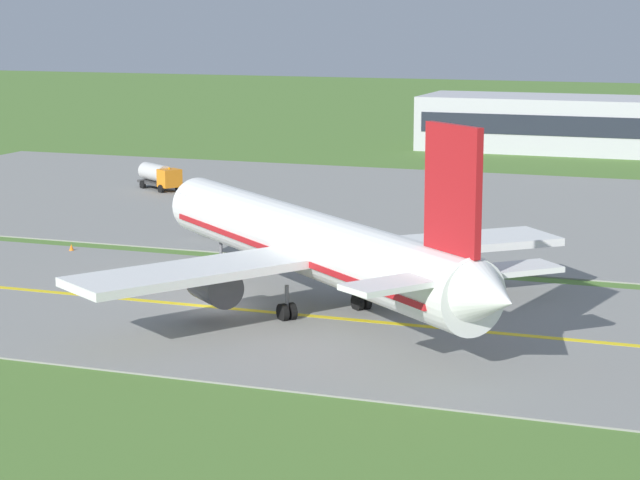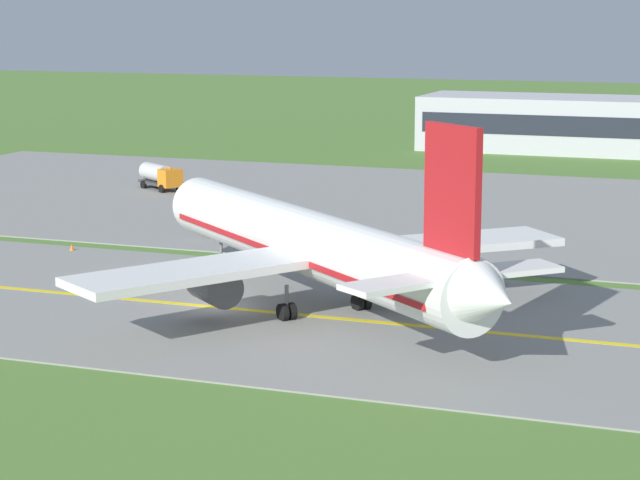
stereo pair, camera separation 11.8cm
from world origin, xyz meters
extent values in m
plane|color=#517A33|center=(0.00, 0.00, 0.00)|extent=(500.00, 500.00, 0.00)
cube|color=gray|center=(0.00, 0.00, 0.05)|extent=(240.00, 28.00, 0.10)
cube|color=gray|center=(10.00, 42.00, 0.05)|extent=(140.00, 52.00, 0.10)
cube|color=yellow|center=(0.00, 0.00, 0.11)|extent=(220.00, 0.60, 0.01)
cylinder|color=white|center=(5.21, 2.00, 4.20)|extent=(28.47, 25.10, 4.00)
cone|color=white|center=(-8.64, 13.81, 4.20)|extent=(4.44, 4.58, 3.80)
cone|color=white|center=(19.22, -9.93, 4.60)|extent=(4.64, 4.66, 3.40)
cube|color=red|center=(5.21, 2.00, 3.70)|extent=(26.45, 23.39, 0.36)
cube|color=#1E232D|center=(-6.96, 12.38, 4.90)|extent=(3.58, 3.76, 0.70)
cube|color=white|center=(1.37, -5.90, 3.70)|extent=(12.10, 15.23, 0.50)
cylinder|color=#47474C|center=(1.15, -3.08, 2.30)|extent=(4.08, 3.96, 2.30)
cylinder|color=black|center=(-0.07, -2.04, 2.30)|extent=(1.55, 1.76, 2.10)
cube|color=white|center=(12.40, 7.04, 3.70)|extent=(14.41, 13.54, 0.50)
cylinder|color=#47474C|center=(9.58, 6.82, 2.30)|extent=(4.08, 3.96, 2.30)
cylinder|color=black|center=(8.36, 7.86, 2.30)|extent=(1.55, 1.76, 2.10)
cube|color=red|center=(16.63, -7.73, 9.45)|extent=(3.61, 3.16, 6.50)
cube|color=white|center=(14.71, -10.29, 5.00)|extent=(5.37, 6.31, 0.30)
cube|color=white|center=(18.86, -5.42, 5.00)|extent=(6.00, 5.87, 0.30)
cylinder|color=slate|center=(-4.68, 10.43, 1.38)|extent=(0.24, 0.24, 1.65)
cylinder|color=black|center=(-4.68, 10.43, 0.55)|extent=(1.06, 0.98, 1.10)
cylinder|color=slate|center=(5.05, -1.28, 1.38)|extent=(0.24, 0.24, 1.65)
cylinder|color=black|center=(4.87, -1.48, 0.55)|extent=(1.06, 0.98, 1.10)
cylinder|color=black|center=(5.23, -1.07, 0.55)|extent=(1.06, 0.98, 1.10)
cylinder|color=slate|center=(8.42, 2.68, 1.38)|extent=(0.24, 0.24, 1.65)
cylinder|color=black|center=(8.24, 2.47, 0.55)|extent=(1.06, 0.98, 1.10)
cylinder|color=black|center=(8.60, 2.89, 0.55)|extent=(1.06, 0.98, 1.10)
cube|color=orange|center=(-25.25, 42.51, 1.50)|extent=(2.61, 2.66, 1.80)
cube|color=#1E232D|center=(-24.61, 42.09, 1.81)|extent=(1.12, 1.60, 0.81)
cylinder|color=silver|center=(-27.74, 44.18, 1.75)|extent=(4.49, 3.83, 1.80)
cube|color=#383838|center=(-27.74, 44.18, 0.72)|extent=(4.66, 4.08, 0.24)
cylinder|color=orange|center=(-25.25, 42.51, 2.50)|extent=(0.20, 0.20, 0.18)
cylinder|color=black|center=(-24.69, 43.34, 0.45)|extent=(0.91, 0.75, 0.90)
cylinder|color=black|center=(-25.80, 41.68, 0.45)|extent=(0.91, 0.75, 0.90)
cylinder|color=black|center=(-27.85, 45.52, 0.45)|extent=(0.91, 0.75, 0.90)
cylinder|color=black|center=(-29.02, 43.78, 0.45)|extent=(0.91, 0.75, 0.90)
cube|color=red|center=(-8.59, 25.60, 1.50)|extent=(2.54, 2.44, 1.80)
cube|color=#1E232D|center=(-8.29, 26.31, 1.81)|extent=(1.74, 0.83, 0.81)
cylinder|color=silver|center=(-9.76, 22.84, 1.75)|extent=(3.30, 4.57, 1.80)
cube|color=#383838|center=(-9.76, 22.84, 0.72)|extent=(3.57, 4.69, 0.24)
cylinder|color=orange|center=(-8.59, 25.60, 2.50)|extent=(0.20, 0.20, 0.18)
cylinder|color=black|center=(-9.51, 25.99, 0.45)|extent=(0.63, 0.95, 0.90)
cylinder|color=black|center=(-7.67, 25.21, 0.45)|extent=(0.63, 0.95, 0.90)
cylinder|color=black|center=(-11.05, 22.48, 0.45)|extent=(0.63, 0.95, 0.90)
cylinder|color=black|center=(-9.12, 21.66, 0.45)|extent=(0.63, 0.95, 0.90)
cube|color=#B2B2B7|center=(13.60, 93.68, 3.54)|extent=(51.58, 13.64, 7.09)
cube|color=#1E232D|center=(13.60, 86.81, 3.90)|extent=(49.52, 0.10, 2.55)
cone|color=orange|center=(-18.32, 12.58, 0.30)|extent=(0.44, 0.44, 0.60)
camera|label=1|loc=(31.16, -66.43, 18.31)|focal=68.02mm
camera|label=2|loc=(31.27, -66.39, 18.31)|focal=68.02mm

